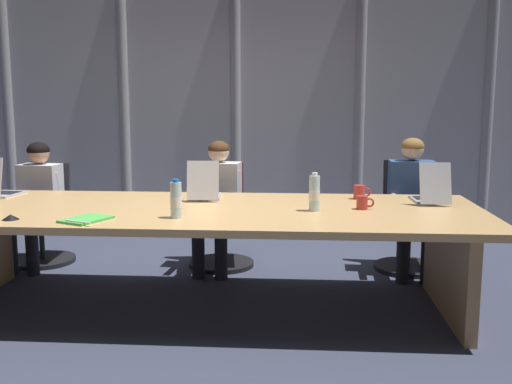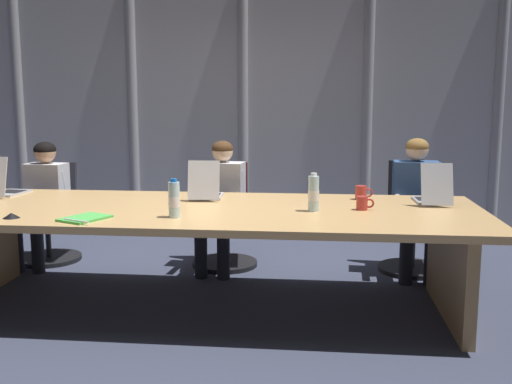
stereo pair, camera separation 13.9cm
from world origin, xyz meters
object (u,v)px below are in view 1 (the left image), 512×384
(person_center, at_px, (412,198))
(conference_mic_left_side, at_px, (11,217))
(water_bottle_secondary, at_px, (314,193))
(laptop_center, at_px, (430,194))
(water_bottle_primary, at_px, (176,200))
(office_chair_left_mid, at_px, (221,228))
(coffee_mug_near, at_px, (360,192))
(laptop_left_mid, at_px, (205,191))
(coffee_mug_far, at_px, (363,203))
(spiral_notepad, at_px, (86,219))
(person_left_end, at_px, (36,197))
(office_chair_center, at_px, (408,230))
(office_chair_left_end, at_px, (43,226))
(person_left_mid, at_px, (217,198))
(laptop_left_end, at_px, (0,189))

(person_center, relative_size, conference_mic_left_side, 10.84)
(person_center, bearing_deg, water_bottle_secondary, -37.31)
(laptop_center, bearing_deg, water_bottle_primary, 110.54)
(office_chair_left_mid, xyz_separation_m, coffee_mug_near, (1.19, -0.69, 0.46))
(laptop_left_mid, distance_m, coffee_mug_far, 1.25)
(conference_mic_left_side, xyz_separation_m, spiral_notepad, (0.50, 0.00, -0.01))
(person_left_end, height_order, water_bottle_secondary, person_left_end)
(person_center, height_order, water_bottle_secondary, person_center)
(office_chair_left_mid, relative_size, office_chair_center, 0.97)
(laptop_left_mid, bearing_deg, conference_mic_left_side, 124.36)
(laptop_left_mid, height_order, spiral_notepad, laptop_left_mid)
(laptop_left_mid, bearing_deg, office_chair_left_end, 61.24)
(laptop_left_mid, distance_m, person_center, 1.84)
(coffee_mug_far, bearing_deg, person_left_mid, 140.32)
(water_bottle_primary, bearing_deg, spiral_notepad, -167.25)
(laptop_left_end, height_order, spiral_notepad, laptop_left_end)
(office_chair_center, relative_size, spiral_notepad, 2.64)
(water_bottle_primary, bearing_deg, coffee_mug_far, 17.64)
(person_center, bearing_deg, coffee_mug_far, -26.35)
(laptop_center, distance_m, person_left_mid, 1.85)
(coffee_mug_far, relative_size, conference_mic_left_side, 1.15)
(person_left_end, relative_size, coffee_mug_near, 8.34)
(laptop_left_end, distance_m, coffee_mug_far, 2.87)
(water_bottle_secondary, bearing_deg, laptop_left_mid, 152.15)
(person_left_end, bearing_deg, person_center, 94.76)
(office_chair_left_mid, bearing_deg, laptop_left_end, -72.42)
(office_chair_left_mid, relative_size, conference_mic_left_side, 8.51)
(laptop_left_mid, xyz_separation_m, office_chair_left_mid, (0.02, 0.78, -0.46))
(office_chair_left_end, xyz_separation_m, water_bottle_primary, (1.61, -1.54, 0.53))
(laptop_left_mid, relative_size, water_bottle_secondary, 1.50)
(laptop_center, bearing_deg, conference_mic_left_side, 105.25)
(person_left_mid, xyz_separation_m, person_center, (1.71, 0.00, 0.02))
(office_chair_center, height_order, water_bottle_secondary, water_bottle_secondary)
(office_chair_left_end, distance_m, water_bottle_primary, 2.28)
(office_chair_left_mid, distance_m, person_left_end, 1.71)
(water_bottle_primary, bearing_deg, laptop_left_end, 154.70)
(person_left_mid, distance_m, water_bottle_secondary, 1.37)
(conference_mic_left_side, bearing_deg, laptop_left_end, 120.84)
(office_chair_left_end, bearing_deg, office_chair_left_mid, 86.71)
(office_chair_left_end, bearing_deg, conference_mic_left_side, 14.63)
(office_chair_left_end, bearing_deg, spiral_notepad, 28.68)
(office_chair_left_end, xyz_separation_m, person_left_end, (0.02, -0.16, 0.31))
(office_chair_center, relative_size, conference_mic_left_side, 8.82)
(office_chair_center, bearing_deg, coffee_mug_near, -33.71)
(office_chair_center, xyz_separation_m, water_bottle_primary, (-1.80, -1.54, 0.51))
(person_left_end, xyz_separation_m, coffee_mug_near, (2.87, -0.53, 0.16))
(office_chair_left_end, height_order, water_bottle_secondary, water_bottle_secondary)
(office_chair_left_mid, bearing_deg, coffee_mug_far, 38.43)
(conference_mic_left_side, bearing_deg, spiral_notepad, 0.46)
(office_chair_left_mid, xyz_separation_m, coffee_mug_far, (1.17, -1.14, 0.45))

